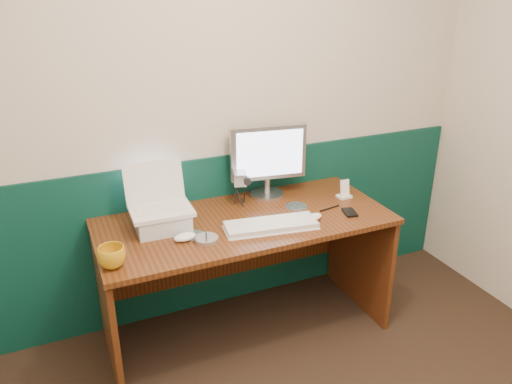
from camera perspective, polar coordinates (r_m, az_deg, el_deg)
name	(u,v)px	position (r m, az deg, el deg)	size (l,w,h in m)	color
back_wall	(204,116)	(2.86, -5.94, 8.67)	(3.50, 0.04, 2.50)	beige
wainscot	(210,234)	(3.12, -5.31, -4.84)	(3.48, 0.02, 1.00)	#07342E
desk	(246,277)	(2.92, -1.19, -9.73)	(1.60, 0.70, 0.75)	#3D200B
laptop_riser	(162,220)	(2.66, -10.70, -3.22)	(0.27, 0.23, 0.09)	silver
laptop	(159,189)	(2.58, -10.99, 0.32)	(0.31, 0.24, 0.26)	white
monitor	(267,160)	(2.94, 1.30, 3.63)	(0.45, 0.13, 0.45)	#ADADB2
keyboard	(271,226)	(2.63, 1.71, -3.86)	(0.48, 0.16, 0.03)	white
mouse_right	(314,217)	(2.74, 6.69, -2.84)	(0.10, 0.06, 0.03)	white
mouse_left	(185,237)	(2.53, -8.13, -5.11)	(0.12, 0.07, 0.04)	white
mug	(112,257)	(2.37, -16.16, -7.13)	(0.13, 0.13, 0.10)	#C38C12
camcorder	(240,187)	(2.86, -1.84, 0.52)	(0.10, 0.14, 0.22)	#A8A8AC
cd_spindle	(206,240)	(2.51, -5.69, -5.43)	(0.12, 0.12, 0.03)	silver
cd_loose_a	(193,235)	(2.58, -7.16, -4.93)	(0.12, 0.12, 0.00)	silver
cd_loose_b	(296,206)	(2.89, 4.61, -1.63)	(0.13, 0.13, 0.00)	silver
pen	(330,208)	(2.88, 8.42, -1.84)	(0.01, 0.01, 0.14)	black
papers	(287,218)	(2.74, 3.53, -3.04)	(0.15, 0.10, 0.00)	silver
dock	(344,196)	(3.04, 10.03, -0.48)	(0.08, 0.06, 0.02)	white
music_player	(345,188)	(3.02, 10.11, 0.49)	(0.06, 0.01, 0.10)	white
pda	(350,212)	(2.84, 10.66, -2.30)	(0.06, 0.11, 0.01)	black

